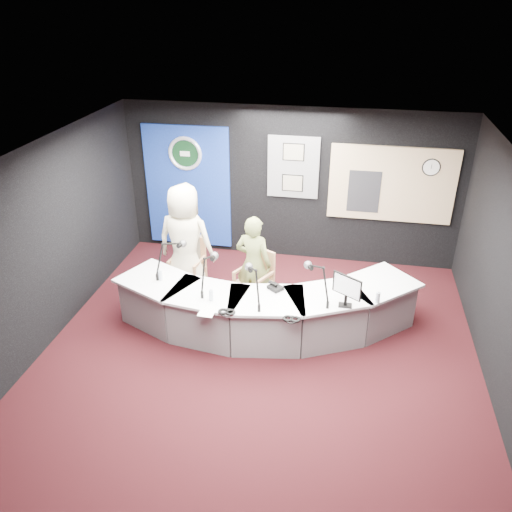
% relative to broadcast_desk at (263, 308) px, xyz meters
% --- Properties ---
extents(ground, '(6.00, 6.00, 0.00)m').
position_rel_broadcast_desk_xyz_m(ground, '(0.05, -0.55, -0.38)').
color(ground, black).
rests_on(ground, ground).
extents(ceiling, '(6.00, 6.00, 0.02)m').
position_rel_broadcast_desk_xyz_m(ceiling, '(0.05, -0.55, 2.42)').
color(ceiling, silver).
rests_on(ceiling, ground).
extents(wall_back, '(6.00, 0.02, 2.80)m').
position_rel_broadcast_desk_xyz_m(wall_back, '(0.05, 2.45, 1.02)').
color(wall_back, black).
rests_on(wall_back, ground).
extents(wall_front, '(6.00, 0.02, 2.80)m').
position_rel_broadcast_desk_xyz_m(wall_front, '(0.05, -3.55, 1.02)').
color(wall_front, black).
rests_on(wall_front, ground).
extents(wall_left, '(0.02, 6.00, 2.80)m').
position_rel_broadcast_desk_xyz_m(wall_left, '(-2.95, -0.55, 1.02)').
color(wall_left, black).
rests_on(wall_left, ground).
extents(wall_right, '(0.02, 6.00, 2.80)m').
position_rel_broadcast_desk_xyz_m(wall_right, '(3.05, -0.55, 1.02)').
color(wall_right, black).
rests_on(wall_right, ground).
extents(broadcast_desk, '(4.50, 1.90, 0.75)m').
position_rel_broadcast_desk_xyz_m(broadcast_desk, '(0.00, 0.00, 0.00)').
color(broadcast_desk, silver).
rests_on(broadcast_desk, ground).
extents(backdrop_panel, '(1.60, 0.05, 2.30)m').
position_rel_broadcast_desk_xyz_m(backdrop_panel, '(-1.85, 2.42, 0.88)').
color(backdrop_panel, navy).
rests_on(backdrop_panel, wall_back).
extents(agency_seal, '(0.63, 0.07, 0.63)m').
position_rel_broadcast_desk_xyz_m(agency_seal, '(-1.85, 2.38, 1.52)').
color(agency_seal, silver).
rests_on(agency_seal, backdrop_panel).
extents(seal_center, '(0.48, 0.01, 0.48)m').
position_rel_broadcast_desk_xyz_m(seal_center, '(-1.85, 2.38, 1.52)').
color(seal_center, black).
rests_on(seal_center, backdrop_panel).
extents(pinboard, '(0.90, 0.04, 1.10)m').
position_rel_broadcast_desk_xyz_m(pinboard, '(0.10, 2.42, 1.38)').
color(pinboard, slate).
rests_on(pinboard, wall_back).
extents(framed_photo_upper, '(0.34, 0.02, 0.27)m').
position_rel_broadcast_desk_xyz_m(framed_photo_upper, '(0.10, 2.39, 1.65)').
color(framed_photo_upper, gray).
rests_on(framed_photo_upper, pinboard).
extents(framed_photo_lower, '(0.34, 0.02, 0.27)m').
position_rel_broadcast_desk_xyz_m(framed_photo_lower, '(0.10, 2.39, 1.09)').
color(framed_photo_lower, gray).
rests_on(framed_photo_lower, pinboard).
extents(booth_window_frame, '(2.12, 0.06, 1.32)m').
position_rel_broadcast_desk_xyz_m(booth_window_frame, '(1.80, 2.42, 1.18)').
color(booth_window_frame, tan).
rests_on(booth_window_frame, wall_back).
extents(booth_glow, '(2.00, 0.02, 1.20)m').
position_rel_broadcast_desk_xyz_m(booth_glow, '(1.80, 2.41, 1.18)').
color(booth_glow, '#FFCFA1').
rests_on(booth_glow, booth_window_frame).
extents(equipment_rack, '(0.55, 0.02, 0.75)m').
position_rel_broadcast_desk_xyz_m(equipment_rack, '(1.35, 2.39, 1.03)').
color(equipment_rack, black).
rests_on(equipment_rack, booth_window_frame).
extents(wall_clock, '(0.28, 0.01, 0.28)m').
position_rel_broadcast_desk_xyz_m(wall_clock, '(2.40, 2.39, 1.52)').
color(wall_clock, white).
rests_on(wall_clock, booth_window_frame).
extents(armchair_left, '(0.60, 0.60, 0.93)m').
position_rel_broadcast_desk_xyz_m(armchair_left, '(-1.40, 0.80, 0.09)').
color(armchair_left, '#A7744C').
rests_on(armchair_left, ground).
extents(armchair_right, '(0.81, 0.81, 1.07)m').
position_rel_broadcast_desk_xyz_m(armchair_right, '(-0.25, 0.57, 0.16)').
color(armchair_right, '#A7744C').
rests_on(armchair_right, ground).
extents(draped_jacket, '(0.51, 0.17, 0.70)m').
position_rel_broadcast_desk_xyz_m(draped_jacket, '(-1.46, 1.04, 0.24)').
color(draped_jacket, slate).
rests_on(draped_jacket, armchair_left).
extents(person_man, '(0.98, 0.68, 1.91)m').
position_rel_broadcast_desk_xyz_m(person_man, '(-1.40, 0.80, 0.58)').
color(person_man, beige).
rests_on(person_man, ground).
extents(person_woman, '(0.64, 0.49, 1.57)m').
position_rel_broadcast_desk_xyz_m(person_woman, '(-0.25, 0.57, 0.41)').
color(person_woman, olive).
rests_on(person_woman, ground).
extents(computer_monitor, '(0.39, 0.26, 0.30)m').
position_rel_broadcast_desk_xyz_m(computer_monitor, '(1.17, -0.29, 0.70)').
color(computer_monitor, black).
rests_on(computer_monitor, broadcast_desk).
extents(desk_phone, '(0.25, 0.25, 0.05)m').
position_rel_broadcast_desk_xyz_m(desk_phone, '(0.19, -0.04, 0.40)').
color(desk_phone, black).
rests_on(desk_phone, broadcast_desk).
extents(headphones_near, '(0.20, 0.20, 0.03)m').
position_rel_broadcast_desk_xyz_m(headphones_near, '(0.51, -0.75, 0.39)').
color(headphones_near, black).
rests_on(headphones_near, broadcast_desk).
extents(headphones_far, '(0.20, 0.20, 0.03)m').
position_rel_broadcast_desk_xyz_m(headphones_far, '(-0.35, -0.75, 0.39)').
color(headphones_far, black).
rests_on(headphones_far, broadcast_desk).
extents(paper_stack, '(0.32, 0.36, 0.00)m').
position_rel_broadcast_desk_xyz_m(paper_stack, '(-1.58, -0.01, 0.38)').
color(paper_stack, white).
rests_on(paper_stack, broadcast_desk).
extents(notepad, '(0.21, 0.30, 0.00)m').
position_rel_broadcast_desk_xyz_m(notepad, '(-0.61, -0.75, 0.38)').
color(notepad, white).
rests_on(notepad, broadcast_desk).
extents(boom_mic_a, '(0.35, 0.70, 0.60)m').
position_rel_broadcast_desk_xyz_m(boom_mic_a, '(-1.44, 0.17, 0.68)').
color(boom_mic_a, black).
rests_on(boom_mic_a, broadcast_desk).
extents(boom_mic_b, '(0.16, 0.74, 0.60)m').
position_rel_broadcast_desk_xyz_m(boom_mic_b, '(-0.76, -0.14, 0.68)').
color(boom_mic_b, black).
rests_on(boom_mic_b, broadcast_desk).
extents(boom_mic_c, '(0.37, 0.69, 0.60)m').
position_rel_broadcast_desk_xyz_m(boom_mic_c, '(-0.07, -0.35, 0.68)').
color(boom_mic_c, black).
rests_on(boom_mic_c, broadcast_desk).
extents(boom_mic_d, '(0.45, 0.65, 0.60)m').
position_rel_broadcast_desk_xyz_m(boom_mic_d, '(0.78, -0.12, 0.68)').
color(boom_mic_d, black).
rests_on(boom_mic_d, broadcast_desk).
extents(water_bottles, '(3.17, 0.44, 0.18)m').
position_rel_broadcast_desk_xyz_m(water_bottles, '(0.05, -0.29, 0.46)').
color(water_bottles, silver).
rests_on(water_bottles, broadcast_desk).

